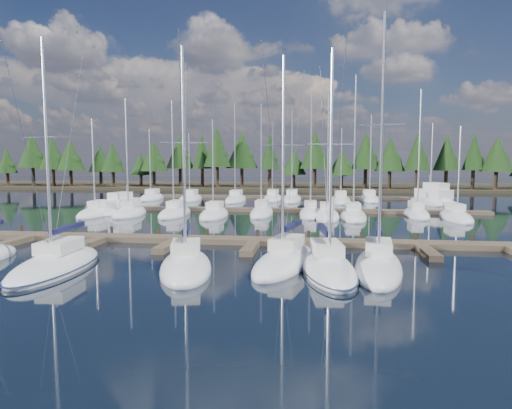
# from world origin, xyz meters

# --- Properties ---
(ground) EXTENTS (260.00, 260.00, 0.00)m
(ground) POSITION_xyz_m (0.00, 30.00, 0.00)
(ground) COLOR black
(ground) RESTS_ON ground
(far_shore) EXTENTS (220.00, 30.00, 0.60)m
(far_shore) POSITION_xyz_m (0.00, 90.00, 0.30)
(far_shore) COLOR #312A1B
(far_shore) RESTS_ON ground
(main_dock) EXTENTS (44.00, 6.13, 0.90)m
(main_dock) POSITION_xyz_m (0.00, 17.36, 0.20)
(main_dock) COLOR brown
(main_dock) RESTS_ON ground
(back_docks) EXTENTS (50.00, 21.80, 0.40)m
(back_docks) POSITION_xyz_m (0.00, 49.58, 0.20)
(back_docks) COLOR brown
(back_docks) RESTS_ON ground
(front_sailboat_1) EXTENTS (3.57, 9.48, 13.77)m
(front_sailboat_1) POSITION_xyz_m (-10.32, 8.11, 0.28)
(front_sailboat_1) COLOR silver
(front_sailboat_1) RESTS_ON ground
(front_sailboat_2) EXTENTS (4.60, 8.09, 13.22)m
(front_sailboat_2) POSITION_xyz_m (-2.79, 8.70, 0.29)
(front_sailboat_2) COLOR silver
(front_sailboat_2) RESTS_ON ground
(front_sailboat_3) EXTENTS (4.67, 9.24, 13.04)m
(front_sailboat_3) POSITION_xyz_m (2.70, 10.87, 0.28)
(front_sailboat_3) COLOR silver
(front_sailboat_3) RESTS_ON ground
(front_sailboat_4) EXTENTS (4.10, 9.19, 13.04)m
(front_sailboat_4) POSITION_xyz_m (5.21, 9.45, 0.28)
(front_sailboat_4) COLOR silver
(front_sailboat_4) RESTS_ON ground
(front_sailboat_5) EXTENTS (3.69, 9.31, 15.00)m
(front_sailboat_5) POSITION_xyz_m (8.08, 10.18, 0.30)
(front_sailboat_5) COLOR silver
(front_sailboat_5) RESTS_ON ground
(back_sailboat_rows) EXTENTS (45.70, 31.96, 16.08)m
(back_sailboat_rows) POSITION_xyz_m (-0.13, 44.77, 0.26)
(back_sailboat_rows) COLOR silver
(back_sailboat_rows) RESTS_ON ground
(motor_yacht_left) EXTENTS (4.70, 8.69, 4.13)m
(motor_yacht_left) POSITION_xyz_m (-18.52, 36.06, 0.46)
(motor_yacht_left) COLOR silver
(motor_yacht_left) RESTS_ON ground
(motor_yacht_right) EXTENTS (7.14, 10.66, 5.09)m
(motor_yacht_right) POSITION_xyz_m (21.69, 53.23, 0.55)
(motor_yacht_right) COLOR silver
(motor_yacht_right) RESTS_ON ground
(tree_line) EXTENTS (185.08, 11.73, 12.93)m
(tree_line) POSITION_xyz_m (-2.61, 80.25, 7.31)
(tree_line) COLOR black
(tree_line) RESTS_ON far_shore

